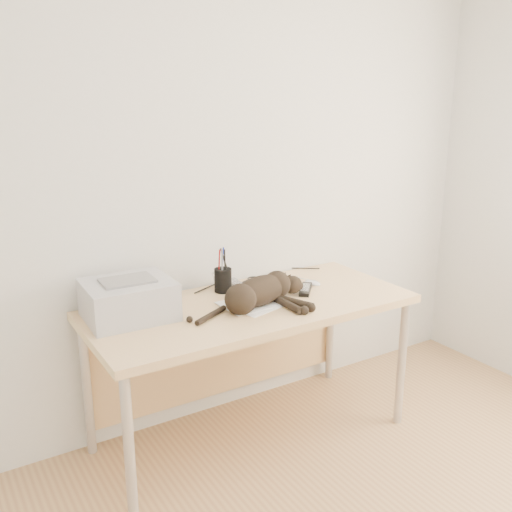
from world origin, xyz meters
TOP-DOWN VIEW (x-y plane):
  - wall_back at (0.00, 1.75)m, footprint 3.50×0.00m
  - desk at (0.00, 1.48)m, footprint 1.60×0.70m
  - printer at (-0.57, 1.52)m, footprint 0.40×0.34m
  - papers at (0.02, 1.37)m, footprint 0.37×0.29m
  - cat at (0.01, 1.34)m, footprint 0.67×0.33m
  - mug at (-0.03, 1.65)m, footprint 0.14×0.14m
  - pen_cup at (-0.04, 1.61)m, footprint 0.09×0.09m
  - remote_grey at (0.07, 1.64)m, footprint 0.07×0.19m
  - remote_black at (0.33, 1.39)m, footprint 0.16×0.17m
  - mouse at (0.43, 1.47)m, footprint 0.08×0.11m
  - cable_tangle at (0.00, 1.70)m, footprint 1.36×0.07m

SIDE VIEW (x-z plane):
  - desk at x=0.00m, z-range 0.24..0.98m
  - papers at x=0.02m, z-range 0.74..0.75m
  - cable_tangle at x=0.00m, z-range 0.74..0.75m
  - remote_black at x=0.33m, z-range 0.74..0.76m
  - remote_grey at x=0.07m, z-range 0.74..0.76m
  - mouse at x=0.43m, z-range 0.74..0.77m
  - mug at x=-0.03m, z-range 0.74..0.83m
  - pen_cup at x=-0.04m, z-range 0.69..0.92m
  - cat at x=0.01m, z-range 0.73..0.88m
  - printer at x=-0.57m, z-range 0.74..0.92m
  - wall_back at x=0.00m, z-range -0.45..3.05m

